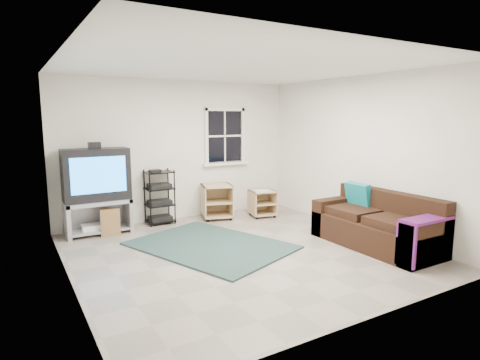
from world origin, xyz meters
TOP-DOWN VIEW (x-y plane):
  - room at (0.95, 2.27)m, footprint 4.60×4.62m
  - tv_unit at (-1.59, 2.02)m, footprint 1.04×0.52m
  - av_rack at (-0.49, 2.10)m, footprint 0.49×0.36m
  - side_table_left at (0.58, 1.94)m, footprint 0.68×0.68m
  - side_table_right at (1.41, 1.62)m, footprint 0.54×0.54m
  - sofa at (1.88, -0.81)m, footprint 0.86×1.93m
  - shag_rug at (-0.28, 0.45)m, footprint 2.33×2.70m
  - paper_bag at (-1.44, 1.82)m, footprint 0.34×0.26m

SIDE VIEW (x-z plane):
  - shag_rug at x=-0.28m, z-range 0.00..0.03m
  - paper_bag at x=-1.44m, z-range 0.00..0.44m
  - side_table_right at x=1.41m, z-range 0.03..0.56m
  - sofa at x=1.88m, z-range -0.13..0.75m
  - side_table_left at x=0.58m, z-range 0.02..0.67m
  - av_rack at x=-0.49m, z-range -0.06..0.92m
  - tv_unit at x=-1.59m, z-range 0.07..1.60m
  - room at x=0.95m, z-range -0.82..3.78m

